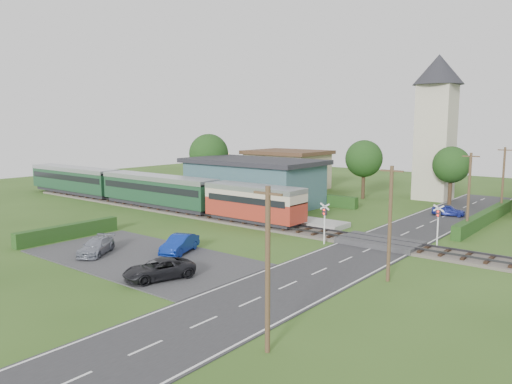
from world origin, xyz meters
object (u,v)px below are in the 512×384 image
Objects in this scene: equipment_hut at (169,189)px; station_building at (253,181)px; train at (140,187)px; car_park_blue at (180,244)px; car_on_road at (448,210)px; pedestrian_far at (172,194)px; crossing_signal_near at (325,217)px; car_park_silver at (96,246)px; crossing_signal_far at (438,219)px; pedestrian_near at (256,205)px; church_tower at (436,116)px; car_park_dark at (159,269)px; house_west at (287,169)px.

station_building is at bearing 35.92° from equipment_hut.
car_park_blue is (19.04, -11.50, -1.44)m from train.
station_building is at bearing 43.81° from train.
car_park_blue is (-10.55, -27.21, 0.14)m from car_on_road.
pedestrian_far is at bearing 49.95° from train.
crossing_signal_near is at bearing -12.94° from equipment_hut.
equipment_hut is 22.98m from car_park_silver.
car_park_silver is (13.26, -18.74, -1.10)m from equipment_hut.
train reaches higher than car_park_silver.
crossing_signal_near and crossing_signal_far have the same top height.
crossing_signal_far is (31.60, -0.81, 0.39)m from equipment_hut.
pedestrian_near is at bearing 177.64° from crossing_signal_far.
car_park_silver reaches higher than car_on_road.
crossing_signal_near is 17.29m from car_park_silver.
church_tower is 10.96× the size of pedestrian_far.
station_building reaches higher than car_on_road.
car_park_blue is 6.15m from car_park_dark.
car_park_blue is at bearing -64.75° from station_building.
car_on_road is 30.20m from pedestrian_far.
crossing_signal_far is 2.06× the size of pedestrian_near.
crossing_signal_near reaches higher than car_park_dark.
house_west is at bearing 130.11° from crossing_signal_near.
crossing_signal_far is (7.20, 4.80, 0.00)m from crossing_signal_near.
crossing_signal_far is 21.60m from car_park_dark.
car_park_silver is 18.71m from pedestrian_near.
crossing_signal_far is at bearing 33.69° from crossing_signal_near.
equipment_hut reaches higher than car_park_blue.
church_tower is (24.38, 26.00, 8.05)m from train.
crossing_signal_near is at bearing 96.91° from car_park_dark.
church_tower is at bearing 48.59° from station_building.
church_tower is 29.57m from crossing_signal_near.
car_park_dark is (21.24, -19.70, -1.07)m from equipment_hut.
church_tower reaches higher than car_park_dark.
equipment_hut is 0.65× the size of car_park_silver.
train is 10.89× the size of car_park_blue.
equipment_hut is 0.16× the size of station_building.
house_west is at bearing -18.19° from pedestrian_far.
car_park_silver is at bearing -130.31° from crossing_signal_near.
pedestrian_far is (-12.11, -0.40, 0.01)m from pedestrian_near.
equipment_hut is 3.51m from train.
car_on_road is at bearing -16.13° from house_west.
car_park_dark is (13.24, -25.49, -2.01)m from station_building.
train is at bearing -113.27° from equipment_hut.
car_park_dark is at bearing -36.11° from train.
car_park_blue is at bearing 10.20° from car_park_silver.
station_building is 4.03× the size of car_park_blue.
crossing_signal_near is at bearing 33.20° from car_park_blue.
station_building is 23.89m from church_tower.
car_park_silver is at bearing -54.72° from equipment_hut.
pedestrian_far is at bearing 91.64° from car_park_silver.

